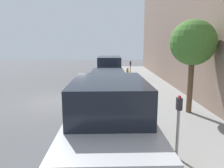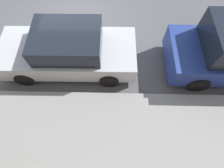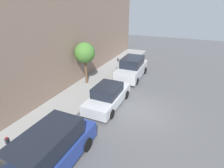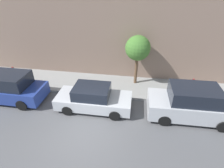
{
  "view_description": "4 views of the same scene",
  "coord_description": "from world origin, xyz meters",
  "px_view_note": "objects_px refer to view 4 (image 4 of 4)",
  "views": [
    {
      "loc": [
        2.39,
        -10.68,
        2.8
      ],
      "look_at": [
        2.46,
        -0.77,
        1.0
      ],
      "focal_mm": 35.0,
      "sensor_mm": 36.0,
      "label": 1
    },
    {
      "loc": [
        5.79,
        1.57,
        5.39
      ],
      "look_at": [
        3.6,
        1.52,
        1.0
      ],
      "focal_mm": 28.0,
      "sensor_mm": 36.0,
      "label": 2
    },
    {
      "loc": [
        -2.35,
        9.71,
        6.58
      ],
      "look_at": [
        2.57,
        -1.33,
        1.0
      ],
      "focal_mm": 28.0,
      "sensor_mm": 36.0,
      "label": 3
    },
    {
      "loc": [
        -5.99,
        -2.4,
        6.95
      ],
      "look_at": [
        3.63,
        -0.87,
        1.0
      ],
      "focal_mm": 28.0,
      "sensor_mm": 36.0,
      "label": 4
    }
  ],
  "objects_px": {
    "parking_meter_far": "(14,74)",
    "street_tree": "(138,48)",
    "parked_minivan_third": "(6,87)",
    "parking_meter_near": "(192,87)",
    "parked_sedan_second": "(93,98)",
    "parked_suv_nearest": "(192,104)"
  },
  "relations": [
    {
      "from": "parking_meter_near",
      "to": "parked_sedan_second",
      "type": "bearing_deg",
      "value": 105.89
    },
    {
      "from": "parked_minivan_third",
      "to": "street_tree",
      "type": "relative_size",
      "value": 1.37
    },
    {
      "from": "parked_minivan_third",
      "to": "parked_sedan_second",
      "type": "bearing_deg",
      "value": -90.47
    },
    {
      "from": "parked_minivan_third",
      "to": "parking_meter_near",
      "type": "relative_size",
      "value": 3.25
    },
    {
      "from": "street_tree",
      "to": "parking_meter_far",
      "type": "bearing_deg",
      "value": 100.09
    },
    {
      "from": "parked_minivan_third",
      "to": "street_tree",
      "type": "height_order",
      "value": "street_tree"
    },
    {
      "from": "parked_sedan_second",
      "to": "parking_meter_far",
      "type": "relative_size",
      "value": 3.25
    },
    {
      "from": "parking_meter_far",
      "to": "parked_suv_nearest",
      "type": "bearing_deg",
      "value": -97.62
    },
    {
      "from": "parked_minivan_third",
      "to": "street_tree",
      "type": "bearing_deg",
      "value": -68.66
    },
    {
      "from": "parking_meter_near",
      "to": "parking_meter_far",
      "type": "height_order",
      "value": "parking_meter_near"
    },
    {
      "from": "parked_sedan_second",
      "to": "parking_meter_near",
      "type": "height_order",
      "value": "parking_meter_near"
    },
    {
      "from": "parking_meter_near",
      "to": "parked_minivan_third",
      "type": "bearing_deg",
      "value": 97.99
    },
    {
      "from": "parked_suv_nearest",
      "to": "street_tree",
      "type": "bearing_deg",
      "value": 45.9
    },
    {
      "from": "parking_meter_near",
      "to": "street_tree",
      "type": "bearing_deg",
      "value": 66.46
    },
    {
      "from": "parked_sedan_second",
      "to": "street_tree",
      "type": "height_order",
      "value": "street_tree"
    },
    {
      "from": "parked_sedan_second",
      "to": "parking_meter_far",
      "type": "bearing_deg",
      "value": 74.97
    },
    {
      "from": "parking_meter_far",
      "to": "street_tree",
      "type": "height_order",
      "value": "street_tree"
    },
    {
      "from": "parked_minivan_third",
      "to": "street_tree",
      "type": "xyz_separation_m",
      "value": [
        3.19,
        -8.17,
        1.92
      ]
    },
    {
      "from": "parked_suv_nearest",
      "to": "street_tree",
      "type": "xyz_separation_m",
      "value": [
        3.15,
        3.25,
        1.91
      ]
    },
    {
      "from": "parked_sedan_second",
      "to": "parked_minivan_third",
      "type": "distance_m",
      "value": 5.78
    },
    {
      "from": "parked_minivan_third",
      "to": "parking_meter_far",
      "type": "bearing_deg",
      "value": 17.83
    },
    {
      "from": "parked_suv_nearest",
      "to": "parked_minivan_third",
      "type": "height_order",
      "value": "parked_suv_nearest"
    }
  ]
}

